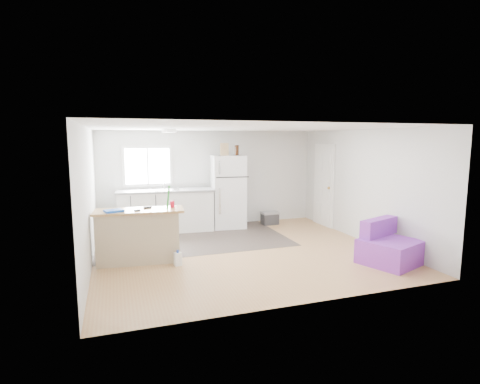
# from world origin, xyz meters

# --- Properties ---
(room) EXTENTS (5.51, 5.01, 2.41)m
(room) POSITION_xyz_m (0.00, 0.00, 1.20)
(room) COLOR #AA7747
(room) RESTS_ON ground
(vinyl_zone) EXTENTS (4.05, 2.50, 0.00)m
(vinyl_zone) POSITION_xyz_m (-0.73, 1.25, 0.00)
(vinyl_zone) COLOR #312824
(vinyl_zone) RESTS_ON floor
(window) EXTENTS (1.18, 0.06, 0.98)m
(window) POSITION_xyz_m (-1.55, 2.49, 1.55)
(window) COLOR white
(window) RESTS_ON back_wall
(interior_door) EXTENTS (0.11, 0.92, 2.10)m
(interior_door) POSITION_xyz_m (2.72, 1.55, 1.02)
(interior_door) COLOR white
(interior_door) RESTS_ON right_wall
(ceiling_fixture) EXTENTS (0.30, 0.30, 0.07)m
(ceiling_fixture) POSITION_xyz_m (-1.20, 1.20, 2.36)
(ceiling_fixture) COLOR white
(ceiling_fixture) RESTS_ON ceiling
(kitchen_cabinets) EXTENTS (2.31, 0.88, 1.30)m
(kitchen_cabinets) POSITION_xyz_m (-1.18, 2.15, 0.51)
(kitchen_cabinets) COLOR white
(kitchen_cabinets) RESTS_ON floor
(peninsula) EXTENTS (1.60, 0.74, 0.95)m
(peninsula) POSITION_xyz_m (-1.95, 0.01, 0.48)
(peninsula) COLOR tan
(peninsula) RESTS_ON floor
(refrigerator) EXTENTS (0.86, 0.83, 1.80)m
(refrigerator) POSITION_xyz_m (0.35, 2.11, 0.90)
(refrigerator) COLOR white
(refrigerator) RESTS_ON floor
(cooler) EXTENTS (0.44, 0.31, 0.33)m
(cooler) POSITION_xyz_m (1.45, 2.04, 0.17)
(cooler) COLOR #2F2F31
(cooler) RESTS_ON floor
(purple_seat) EXTENTS (1.15, 1.14, 0.75)m
(purple_seat) POSITION_xyz_m (2.24, -1.46, 0.27)
(purple_seat) COLOR purple
(purple_seat) RESTS_ON floor
(cleaner_jug) EXTENTS (0.14, 0.12, 0.28)m
(cleaner_jug) POSITION_xyz_m (-1.33, -0.42, 0.12)
(cleaner_jug) COLOR white
(cleaner_jug) RESTS_ON floor
(mop) EXTENTS (0.28, 0.39, 1.40)m
(mop) POSITION_xyz_m (-1.57, -0.13, 0.23)
(mop) COLOR green
(mop) RESTS_ON floor
(red_cup) EXTENTS (0.10, 0.10, 0.12)m
(red_cup) POSITION_xyz_m (-1.34, 0.05, 1.01)
(red_cup) COLOR red
(red_cup) RESTS_ON peninsula
(blue_tray) EXTENTS (0.35, 0.30, 0.04)m
(blue_tray) POSITION_xyz_m (-2.35, -0.06, 0.97)
(blue_tray) COLOR blue
(blue_tray) RESTS_ON peninsula
(tool_a) EXTENTS (0.15, 0.09, 0.03)m
(tool_a) POSITION_xyz_m (-1.77, 0.11, 0.97)
(tool_a) COLOR black
(tool_a) RESTS_ON peninsula
(tool_b) EXTENTS (0.11, 0.07, 0.03)m
(tool_b) POSITION_xyz_m (-1.97, -0.12, 0.96)
(tool_b) COLOR black
(tool_b) RESTS_ON peninsula
(cardboard_box) EXTENTS (0.22, 0.14, 0.30)m
(cardboard_box) POSITION_xyz_m (0.23, 2.02, 1.95)
(cardboard_box) COLOR tan
(cardboard_box) RESTS_ON refrigerator
(bottle_left) EXTENTS (0.08, 0.08, 0.25)m
(bottle_left) POSITION_xyz_m (0.55, 2.06, 1.92)
(bottle_left) COLOR #321809
(bottle_left) RESTS_ON refrigerator
(bottle_right) EXTENTS (0.09, 0.09, 0.25)m
(bottle_right) POSITION_xyz_m (0.60, 2.12, 1.92)
(bottle_right) COLOR #321809
(bottle_right) RESTS_ON refrigerator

